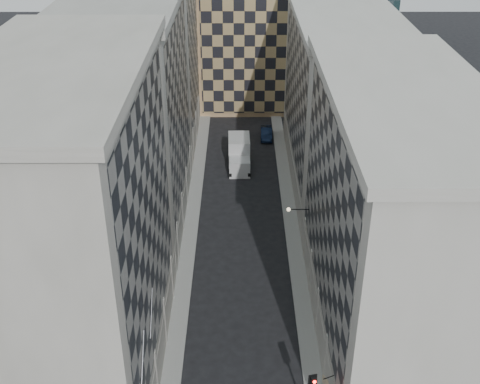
{
  "coord_description": "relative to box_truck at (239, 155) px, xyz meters",
  "views": [
    {
      "loc": [
        -0.21,
        -22.04,
        33.78
      ],
      "look_at": [
        -0.16,
        14.93,
        13.07
      ],
      "focal_mm": 45.0,
      "sensor_mm": 36.0,
      "label": 1
    }
  ],
  "objects": [
    {
      "name": "sidewalk_east",
      "position": [
        5.46,
        -14.98,
        -1.46
      ],
      "size": [
        1.5,
        100.0,
        0.15
      ],
      "primitive_type": "cube",
      "color": "gray",
      "rests_on": "ground"
    },
    {
      "name": "bldg_right_a",
      "position": [
        11.09,
        -29.98,
        8.79
      ],
      "size": [
        10.8,
        26.8,
        20.7
      ],
      "color": "#ABA89D",
      "rests_on": "ground"
    },
    {
      "name": "shop_sign",
      "position": [
        5.63,
        -38.87,
        2.3
      ],
      "size": [
        0.74,
        0.65,
        0.76
      ],
      "rotation": [
        0.0,
        0.0,
        0.42
      ],
      "color": "black",
      "rests_on": "ground"
    },
    {
      "name": "tan_block",
      "position": [
        2.21,
        22.92,
        7.9
      ],
      "size": [
        16.8,
        14.8,
        18.8
      ],
      "color": "#A68058",
      "rests_on": "ground"
    },
    {
      "name": "bldg_left_c",
      "position": [
        -10.67,
        10.02,
        9.29
      ],
      "size": [
        10.8,
        22.8,
        21.7
      ],
      "color": "gray",
      "rests_on": "ground"
    },
    {
      "name": "box_truck",
      "position": [
        0.0,
        0.0,
        0.0
      ],
      "size": [
        2.75,
        6.48,
        3.53
      ],
      "rotation": [
        0.0,
        0.0,
        0.02
      ],
      "color": "silver",
      "rests_on": "ground"
    },
    {
      "name": "dark_car",
      "position": [
        3.71,
        8.41,
        -0.82
      ],
      "size": [
        1.64,
        4.41,
        1.44
      ],
      "primitive_type": "imported",
      "rotation": [
        0.0,
        0.0,
        -0.03
      ],
      "color": "#0E1A34",
      "rests_on": "ground"
    },
    {
      "name": "sidewalk_west",
      "position": [
        -5.04,
        -14.98,
        -1.46
      ],
      "size": [
        1.5,
        100.0,
        0.15
      ],
      "primitive_type": "cube",
      "color": "gray",
      "rests_on": "ground"
    },
    {
      "name": "bracket_lamp",
      "position": [
        4.59,
        -20.98,
        4.66
      ],
      "size": [
        1.98,
        0.36,
        0.36
      ],
      "color": "black",
      "rests_on": "ground"
    },
    {
      "name": "bldg_left_a",
      "position": [
        -10.67,
        -33.98,
        10.29
      ],
      "size": [
        10.8,
        22.8,
        23.7
      ],
      "color": "gray",
      "rests_on": "ground"
    },
    {
      "name": "flagpoles_left",
      "position": [
        -5.69,
        -38.98,
        6.46
      ],
      "size": [
        0.1,
        6.33,
        2.33
      ],
      "color": "gray",
      "rests_on": "ground"
    },
    {
      "name": "bldg_left_b",
      "position": [
        -10.67,
        -11.98,
        9.79
      ],
      "size": [
        10.8,
        22.8,
        22.7
      ],
      "color": "gray",
      "rests_on": "ground"
    },
    {
      "name": "bldg_right_b",
      "position": [
        11.11,
        -2.98,
        8.31
      ],
      "size": [
        10.8,
        28.8,
        19.7
      ],
      "color": "#ABA89D",
      "rests_on": "ground"
    }
  ]
}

